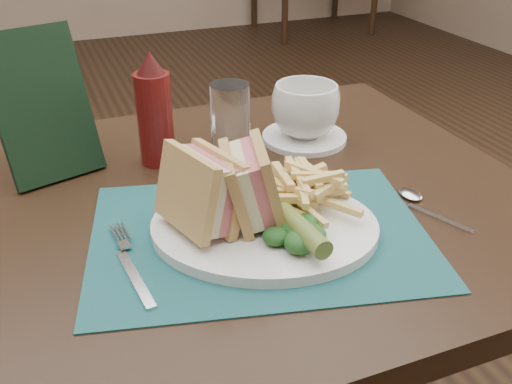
% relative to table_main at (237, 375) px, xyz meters
% --- Properties ---
extents(floor, '(7.00, 7.00, 0.00)m').
position_rel_table_main_xyz_m(floor, '(0.00, 0.50, -0.38)').
color(floor, black).
rests_on(floor, ground).
extents(wall_back, '(6.00, 0.00, 6.00)m').
position_rel_table_main_xyz_m(wall_back, '(0.00, 4.00, -0.38)').
color(wall_back, tan).
rests_on(wall_back, ground).
extents(table_main, '(0.90, 0.75, 0.75)m').
position_rel_table_main_xyz_m(table_main, '(0.00, 0.00, 0.00)').
color(table_main, black).
rests_on(table_main, ground).
extents(placemat, '(0.50, 0.41, 0.00)m').
position_rel_table_main_xyz_m(placemat, '(-0.00, -0.11, 0.38)').
color(placemat, '#184B4D').
rests_on(placemat, table_main).
extents(plate, '(0.37, 0.34, 0.01)m').
position_rel_table_main_xyz_m(plate, '(0.00, -0.11, 0.38)').
color(plate, white).
rests_on(plate, placemat).
extents(sandwich_half_a, '(0.11, 0.13, 0.11)m').
position_rel_table_main_xyz_m(sandwich_half_a, '(-0.09, -0.10, 0.45)').
color(sandwich_half_a, tan).
rests_on(sandwich_half_a, plate).
extents(sandwich_half_b, '(0.10, 0.12, 0.11)m').
position_rel_table_main_xyz_m(sandwich_half_b, '(-0.03, -0.09, 0.45)').
color(sandwich_half_b, tan).
rests_on(sandwich_half_b, plate).
extents(kale_garnish, '(0.11, 0.08, 0.03)m').
position_rel_table_main_xyz_m(kale_garnish, '(0.02, -0.17, 0.41)').
color(kale_garnish, '#163E17').
rests_on(kale_garnish, plate).
extents(pickle_spear, '(0.03, 0.12, 0.03)m').
position_rel_table_main_xyz_m(pickle_spear, '(0.03, -0.17, 0.41)').
color(pickle_spear, '#576C29').
rests_on(pickle_spear, plate).
extents(fries_pile, '(0.18, 0.20, 0.06)m').
position_rel_table_main_xyz_m(fries_pile, '(0.07, -0.09, 0.42)').
color(fries_pile, '#E5C772').
rests_on(fries_pile, plate).
extents(fork, '(0.05, 0.17, 0.01)m').
position_rel_table_main_xyz_m(fork, '(-0.17, -0.12, 0.38)').
color(fork, silver).
rests_on(fork, placemat).
extents(spoon, '(0.09, 0.15, 0.01)m').
position_rel_table_main_xyz_m(spoon, '(0.24, -0.14, 0.38)').
color(spoon, silver).
rests_on(spoon, table_main).
extents(saucer, '(0.19, 0.19, 0.01)m').
position_rel_table_main_xyz_m(saucer, '(0.19, 0.14, 0.38)').
color(saucer, white).
rests_on(saucer, table_main).
extents(coffee_cup, '(0.17, 0.17, 0.09)m').
position_rel_table_main_xyz_m(coffee_cup, '(0.19, 0.14, 0.43)').
color(coffee_cup, white).
rests_on(coffee_cup, saucer).
extents(drinking_glass, '(0.07, 0.07, 0.13)m').
position_rel_table_main_xyz_m(drinking_glass, '(0.04, 0.12, 0.44)').
color(drinking_glass, white).
rests_on(drinking_glass, table_main).
extents(ketchup_bottle, '(0.07, 0.07, 0.19)m').
position_rel_table_main_xyz_m(ketchup_bottle, '(-0.08, 0.15, 0.47)').
color(ketchup_bottle, '#550F0E').
rests_on(ketchup_bottle, table_main).
extents(check_presenter, '(0.16, 0.12, 0.22)m').
position_rel_table_main_xyz_m(check_presenter, '(-0.24, 0.18, 0.49)').
color(check_presenter, black).
rests_on(check_presenter, table_main).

